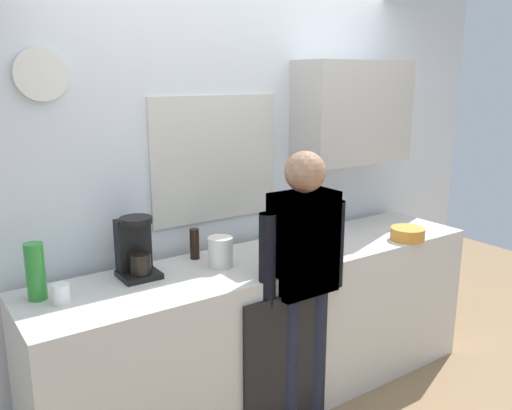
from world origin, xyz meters
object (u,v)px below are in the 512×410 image
bottle_dark_sauce (195,244)px  coffee_maker (136,250)px  storage_canister (220,252)px  person_at_sink (303,269)px  bottle_clear_soda (35,271)px  person_guest (303,269)px  bottle_green_wine (294,231)px  mixing_bowl (408,234)px  bottle_amber_beer (299,245)px  cup_white_mug (61,294)px

bottle_dark_sauce → coffee_maker: bearing=-170.1°
coffee_maker → storage_canister: size_ratio=1.94×
storage_canister → person_at_sink: bearing=-44.9°
coffee_maker → bottle_clear_soda: coffee_maker is taller
bottle_dark_sauce → person_at_sink: person_at_sink is taller
bottle_dark_sauce → person_guest: (0.38, -0.52, -0.08)m
bottle_green_wine → mixing_bowl: size_ratio=1.36×
bottle_amber_beer → bottle_dark_sauce: (-0.44, 0.42, -0.02)m
coffee_maker → person_at_sink: bearing=-30.7°
bottle_green_wine → storage_canister: (-0.46, 0.08, -0.06)m
bottle_dark_sauce → mixing_bowl: 1.40m
cup_white_mug → person_at_sink: bearing=-15.2°
bottle_dark_sauce → person_guest: person_guest is taller
storage_canister → cup_white_mug: bearing=-179.9°
person_at_sink → cup_white_mug: bearing=152.1°
person_guest → cup_white_mug: bearing=-8.8°
bottle_amber_beer → mixing_bowl: bearing=-2.8°
person_at_sink → mixing_bowl: bearing=-8.9°
bottle_green_wine → cup_white_mug: size_ratio=3.16×
bottle_clear_soda → cup_white_mug: (0.08, -0.11, -0.09)m
person_at_sink → storage_canister: bearing=122.3°
bottle_clear_soda → person_at_sink: person_at_sink is taller
cup_white_mug → person_guest: bearing=-15.2°
bottle_green_wine → bottle_dark_sauce: bearing=151.9°
bottle_amber_beer → person_guest: 0.16m
bottle_amber_beer → bottle_green_wine: bearing=61.2°
coffee_maker → person_guest: bearing=-30.7°
bottle_amber_beer → bottle_dark_sauce: bearing=136.4°
coffee_maker → bottle_green_wine: size_ratio=1.10×
bottle_clear_soda → person_at_sink: size_ratio=0.17×
coffee_maker → storage_canister: (0.44, -0.13, -0.06)m
bottle_amber_beer → mixing_bowl: (0.88, -0.04, -0.07)m
storage_canister → bottle_amber_beer: bearing=-29.9°
bottle_green_wine → bottle_clear_soda: 1.43m
bottle_amber_beer → bottle_dark_sauce: size_ratio=1.28×
bottle_amber_beer → storage_canister: size_ratio=1.35×
person_guest → bottle_amber_beer: bearing=-111.3°
cup_white_mug → person_guest: person_guest is taller
coffee_maker → storage_canister: coffee_maker is taller
coffee_maker → bottle_dark_sauce: bearing=9.9°
storage_canister → mixing_bowl: bearing=-11.8°
bottle_amber_beer → bottle_green_wine: bottle_green_wine is taller
bottle_amber_beer → bottle_clear_soda: 1.38m
bottle_green_wine → bottle_clear_soda: bottle_green_wine is taller
storage_canister → coffee_maker: bearing=163.6°
mixing_bowl → bottle_dark_sauce: bearing=160.7°
bottle_clear_soda → storage_canister: size_ratio=1.65×
storage_canister → bottle_green_wine: bearing=-9.7°
bottle_amber_beer → storage_canister: bottle_amber_beer is taller
coffee_maker → bottle_green_wine: bearing=-13.1°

